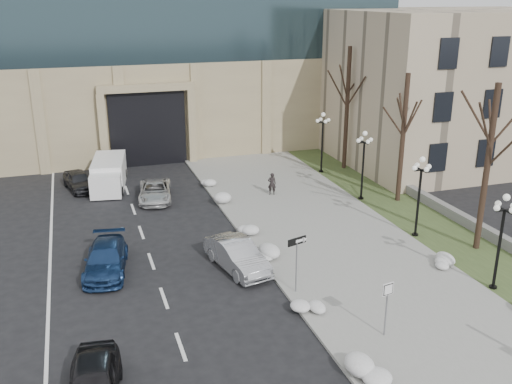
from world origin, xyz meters
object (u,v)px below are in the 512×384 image
lamppost_b (420,186)px  one_way_sign (300,247)px  car_e (79,181)px  pedestrian (272,184)px  lamppost_a (502,229)px  car_d (155,191)px  lamppost_c (364,156)px  lamppost_d (323,134)px  car_c (106,259)px  keep_sign (387,298)px  box_truck (109,174)px  car_b (237,255)px

lamppost_b → one_way_sign: bearing=-155.8°
car_e → one_way_sign: size_ratio=1.41×
pedestrian → lamppost_a: (5.43, -15.66, 2.18)m
pedestrian → lamppost_a: lamppost_a is taller
car_d → lamppost_c: (13.15, -4.35, 2.44)m
one_way_sign → lamppost_d: 19.09m
car_c → keep_sign: size_ratio=1.96×
car_e → car_c: bearing=-99.5°
car_c → lamppost_d: bearing=44.6°
car_e → box_truck: 2.09m
car_e → keep_sign: bearing=-77.5°
car_d → car_e: car_e is taller
keep_sign → lamppost_a: (6.87, 1.91, 1.27)m
car_d → lamppost_b: (13.15, -10.85, 2.44)m
car_d → box_truck: size_ratio=0.71×
car_b → car_e: 16.97m
keep_sign → lamppost_d: (6.87, 21.41, 1.27)m
car_b → lamppost_c: (10.80, 7.23, 2.32)m
car_b → lamppost_a: bearing=-40.3°
pedestrian → box_truck: 11.81m
lamppost_a → lamppost_c: (0.00, 13.00, 0.00)m
car_e → lamppost_c: 19.86m
pedestrian → box_truck: bearing=-12.1°
one_way_sign → keep_sign: (1.89, -4.46, -0.53)m
pedestrian → lamppost_d: (5.43, 3.84, 2.18)m
pedestrian → box_truck: size_ratio=0.24×
car_b → lamppost_a: 12.46m
car_d → car_e: bearing=150.8°
car_e → pedestrian: size_ratio=2.58×
keep_sign → lamppost_b: (6.87, 8.41, 1.27)m
box_truck → one_way_sign: size_ratio=2.26×
keep_sign → lamppost_c: size_ratio=0.52×
box_truck → lamppost_c: 17.98m
car_b → car_d: (-2.35, 11.57, -0.13)m
car_c → one_way_sign: 9.81m
car_d → box_truck: bearing=134.9°
car_c → car_d: 10.59m
keep_sign → lamppost_c: 16.47m
car_e → keep_sign: keep_sign is taller
car_b → lamppost_d: lamppost_d is taller
car_d → keep_sign: 20.29m
car_b → keep_sign: keep_sign is taller
pedestrian → lamppost_c: lamppost_c is taller
pedestrian → car_e: bearing=-8.1°
lamppost_a → lamppost_d: same height
car_d → pedestrian: bearing=-3.0°
car_c → lamppost_b: bearing=6.2°
keep_sign → lamppost_b: bearing=40.5°
car_c → one_way_sign: size_ratio=1.70×
pedestrian → lamppost_a: bearing=124.8°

